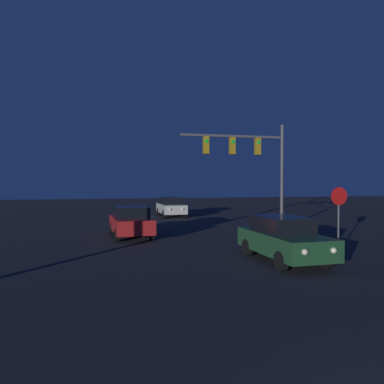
{
  "coord_description": "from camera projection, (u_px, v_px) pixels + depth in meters",
  "views": [
    {
      "loc": [
        -3.71,
        -1.39,
        2.66
      ],
      "look_at": [
        0.0,
        13.67,
        2.25
      ],
      "focal_mm": 35.0,
      "sensor_mm": 36.0,
      "label": 1
    }
  ],
  "objects": [
    {
      "name": "stop_sign",
      "position": [
        339.0,
        208.0,
        13.92
      ],
      "size": [
        0.67,
        0.07,
        2.47
      ],
      "color": "#4C4C51",
      "rests_on": "ground_plane"
    },
    {
      "name": "car_near",
      "position": [
        283.0,
        238.0,
        12.53
      ],
      "size": [
        1.83,
        4.1,
        1.5
      ],
      "rotation": [
        0.0,
        0.0,
        3.17
      ],
      "color": "#1E4728",
      "rests_on": "ground_plane"
    },
    {
      "name": "car_far",
      "position": [
        171.0,
        207.0,
        28.93
      ],
      "size": [
        1.78,
        4.08,
        1.5
      ],
      "rotation": [
        0.0,
        0.0,
        3.15
      ],
      "color": "beige",
      "rests_on": "ground_plane"
    },
    {
      "name": "car_mid",
      "position": [
        131.0,
        221.0,
        18.04
      ],
      "size": [
        1.92,
        4.13,
        1.5
      ],
      "rotation": [
        0.0,
        0.0,
        0.06
      ],
      "color": "#B21E1E",
      "rests_on": "ground_plane"
    },
    {
      "name": "traffic_signal_mast",
      "position": [
        252.0,
        157.0,
        20.1
      ],
      "size": [
        5.89,
        0.3,
        5.79
      ],
      "color": "#4C4C51",
      "rests_on": "ground_plane"
    }
  ]
}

